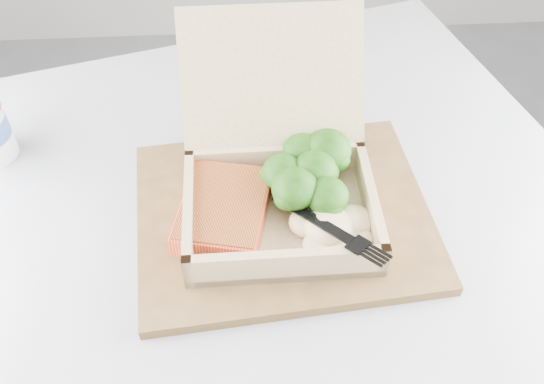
{
  "coord_description": "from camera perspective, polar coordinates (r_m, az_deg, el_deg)",
  "views": [
    {
      "loc": [
        -0.74,
        0.05,
        1.26
      ],
      "look_at": [
        -0.71,
        0.49,
        0.77
      ],
      "focal_mm": 40.0,
      "sensor_mm": 36.0,
      "label": 1
    }
  ],
  "objects": [
    {
      "name": "mashed_potatoes",
      "position": [
        0.64,
        5.39,
        -3.28
      ],
      "size": [
        0.09,
        0.08,
        0.03
      ],
      "primitive_type": "ellipsoid",
      "color": "beige",
      "rests_on": "takeout_container"
    },
    {
      "name": "broccoli_pile",
      "position": [
        0.68,
        4.03,
        1.34
      ],
      "size": [
        0.12,
        0.12,
        0.04
      ],
      "primitive_type": null,
      "color": "#2E751A",
      "rests_on": "takeout_container"
    },
    {
      "name": "plastic_fork",
      "position": [
        0.64,
        2.49,
        -1.46
      ],
      "size": [
        0.11,
        0.13,
        0.02
      ],
      "rotation": [
        0.0,
        0.0,
        3.86
      ],
      "color": "black",
      "rests_on": "mashed_potatoes"
    },
    {
      "name": "cafe_table",
      "position": [
        0.84,
        -0.02,
        -11.93
      ],
      "size": [
        0.97,
        0.97,
        0.73
      ],
      "rotation": [
        0.0,
        0.0,
        0.27
      ],
      "color": "black",
      "rests_on": "floor"
    },
    {
      "name": "takeout_container",
      "position": [
        0.67,
        0.53,
        2.28
      ],
      "size": [
        0.21,
        0.25,
        0.17
      ],
      "rotation": [
        0.0,
        0.0,
        0.01
      ],
      "color": "tan",
      "rests_on": "serving_tray"
    },
    {
      "name": "serving_tray",
      "position": [
        0.69,
        1.07,
        -2.15
      ],
      "size": [
        0.35,
        0.29,
        0.01
      ],
      "primitive_type": "cube",
      "rotation": [
        0.0,
        0.0,
        0.09
      ],
      "color": "brown",
      "rests_on": "cafe_table"
    },
    {
      "name": "receipt",
      "position": [
        0.8,
        -4.23,
        5.66
      ],
      "size": [
        0.09,
        0.14,
        0.0
      ],
      "primitive_type": "cube",
      "rotation": [
        0.0,
        0.0,
        -0.15
      ],
      "color": "white",
      "rests_on": "cafe_table"
    },
    {
      "name": "salmon_fillet",
      "position": [
        0.66,
        -4.55,
        -1.72
      ],
      "size": [
        0.11,
        0.14,
        0.02
      ],
      "primitive_type": "cube",
      "rotation": [
        0.0,
        0.0,
        -0.21
      ],
      "color": "#F2542F",
      "rests_on": "takeout_container"
    }
  ]
}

